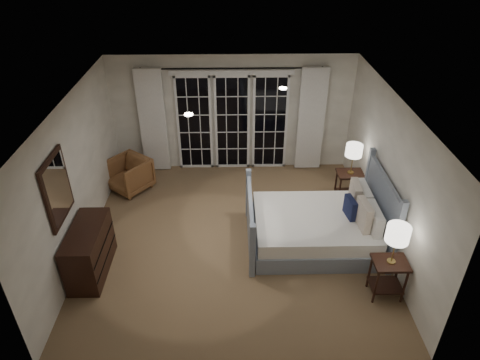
{
  "coord_description": "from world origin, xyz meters",
  "views": [
    {
      "loc": [
        -0.01,
        -5.84,
        4.82
      ],
      "look_at": [
        0.12,
        0.2,
        1.05
      ],
      "focal_mm": 32.0,
      "sensor_mm": 36.0,
      "label": 1
    }
  ],
  "objects_px": {
    "bed": "(317,227)",
    "nightstand_right": "(349,183)",
    "nightstand_left": "(388,273)",
    "armchair": "(129,175)",
    "lamp_left": "(398,234)",
    "dresser": "(89,251)",
    "lamp_right": "(354,151)"
  },
  "relations": [
    {
      "from": "lamp_right",
      "to": "nightstand_left",
      "type": "bearing_deg",
      "value": -90.32
    },
    {
      "from": "dresser",
      "to": "nightstand_left",
      "type": "bearing_deg",
      "value": -7.54
    },
    {
      "from": "nightstand_left",
      "to": "lamp_right",
      "type": "bearing_deg",
      "value": 89.68
    },
    {
      "from": "lamp_left",
      "to": "lamp_right",
      "type": "bearing_deg",
      "value": 89.68
    },
    {
      "from": "nightstand_left",
      "to": "lamp_right",
      "type": "xyz_separation_m",
      "value": [
        0.01,
        2.44,
        0.7
      ]
    },
    {
      "from": "dresser",
      "to": "lamp_left",
      "type": "bearing_deg",
      "value": -7.54
    },
    {
      "from": "nightstand_right",
      "to": "lamp_left",
      "type": "xyz_separation_m",
      "value": [
        -0.01,
        -2.44,
        0.72
      ]
    },
    {
      "from": "bed",
      "to": "nightstand_right",
      "type": "xyz_separation_m",
      "value": [
        0.82,
        1.22,
        0.1
      ]
    },
    {
      "from": "lamp_left",
      "to": "nightstand_left",
      "type": "bearing_deg",
      "value": 26.57
    },
    {
      "from": "nightstand_right",
      "to": "dresser",
      "type": "bearing_deg",
      "value": -157.48
    },
    {
      "from": "bed",
      "to": "dresser",
      "type": "height_order",
      "value": "bed"
    },
    {
      "from": "nightstand_left",
      "to": "armchair",
      "type": "xyz_separation_m",
      "value": [
        -4.32,
        2.96,
        -0.08
      ]
    },
    {
      "from": "nightstand_right",
      "to": "lamp_left",
      "type": "distance_m",
      "value": 2.54
    },
    {
      "from": "bed",
      "to": "nightstand_right",
      "type": "bearing_deg",
      "value": 56.25
    },
    {
      "from": "nightstand_right",
      "to": "lamp_right",
      "type": "xyz_separation_m",
      "value": [
        -0.0,
        -0.0,
        0.7
      ]
    },
    {
      "from": "nightstand_left",
      "to": "armchair",
      "type": "height_order",
      "value": "armchair"
    },
    {
      "from": "nightstand_left",
      "to": "lamp_left",
      "type": "relative_size",
      "value": 1.02
    },
    {
      "from": "bed",
      "to": "nightstand_right",
      "type": "height_order",
      "value": "bed"
    },
    {
      "from": "nightstand_right",
      "to": "dresser",
      "type": "relative_size",
      "value": 0.56
    },
    {
      "from": "nightstand_left",
      "to": "lamp_right",
      "type": "distance_m",
      "value": 2.54
    },
    {
      "from": "bed",
      "to": "armchair",
      "type": "bearing_deg",
      "value": 153.61
    },
    {
      "from": "bed",
      "to": "lamp_right",
      "type": "xyz_separation_m",
      "value": [
        0.82,
        1.22,
        0.79
      ]
    },
    {
      "from": "nightstand_right",
      "to": "armchair",
      "type": "height_order",
      "value": "armchair"
    },
    {
      "from": "lamp_right",
      "to": "nightstand_right",
      "type": "bearing_deg",
      "value": 45.0
    },
    {
      "from": "nightstand_left",
      "to": "armchair",
      "type": "distance_m",
      "value": 5.24
    },
    {
      "from": "bed",
      "to": "dresser",
      "type": "xyz_separation_m",
      "value": [
        -3.65,
        -0.63,
        0.08
      ]
    },
    {
      "from": "nightstand_left",
      "to": "armchair",
      "type": "relative_size",
      "value": 0.85
    },
    {
      "from": "lamp_right",
      "to": "bed",
      "type": "bearing_deg",
      "value": -123.75
    },
    {
      "from": "nightstand_right",
      "to": "lamp_right",
      "type": "distance_m",
      "value": 0.7
    },
    {
      "from": "armchair",
      "to": "nightstand_left",
      "type": "bearing_deg",
      "value": 4.33
    },
    {
      "from": "nightstand_right",
      "to": "lamp_left",
      "type": "height_order",
      "value": "lamp_left"
    },
    {
      "from": "bed",
      "to": "dresser",
      "type": "bearing_deg",
      "value": -170.24
    }
  ]
}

